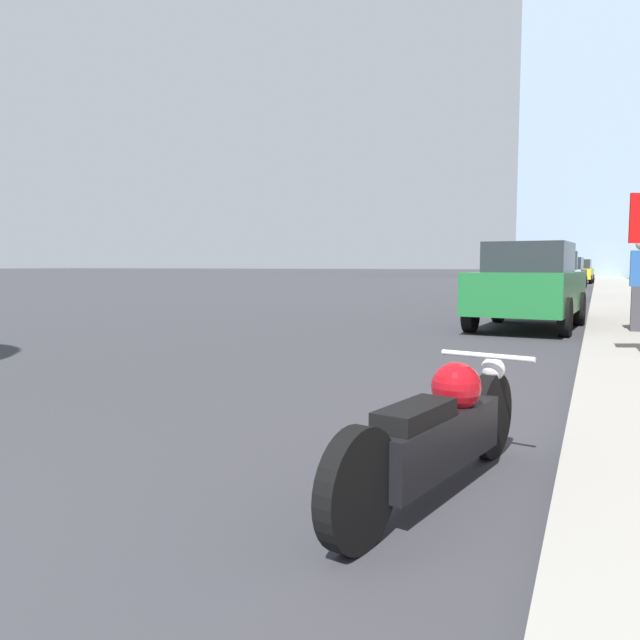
{
  "coord_description": "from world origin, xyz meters",
  "views": [
    {
      "loc": [
        4.06,
        0.36,
        1.29
      ],
      "look_at": [
        1.6,
        5.89,
        0.76
      ],
      "focal_mm": 35.0,
      "sensor_mm": 36.0,
      "label": 1
    }
  ],
  "objects_px": {
    "parked_car_green": "(529,285)",
    "parked_car_blue": "(579,270)",
    "motorcycle": "(440,431)",
    "parked_car_yellow": "(579,271)",
    "parked_car_black": "(568,273)",
    "parked_car_silver": "(555,275)"
  },
  "relations": [
    {
      "from": "parked_car_green",
      "to": "parked_car_blue",
      "type": "height_order",
      "value": "parked_car_green"
    },
    {
      "from": "motorcycle",
      "to": "parked_car_yellow",
      "type": "xyz_separation_m",
      "value": [
        -0.4,
        44.59,
        0.48
      ]
    },
    {
      "from": "motorcycle",
      "to": "parked_car_black",
      "type": "bearing_deg",
      "value": 102.56
    },
    {
      "from": "parked_car_blue",
      "to": "motorcycle",
      "type": "bearing_deg",
      "value": -86.83
    },
    {
      "from": "motorcycle",
      "to": "parked_car_yellow",
      "type": "distance_m",
      "value": 44.59
    },
    {
      "from": "parked_car_black",
      "to": "parked_car_yellow",
      "type": "distance_m",
      "value": 10.13
    },
    {
      "from": "motorcycle",
      "to": "parked_car_black",
      "type": "height_order",
      "value": "parked_car_black"
    },
    {
      "from": "parked_car_blue",
      "to": "parked_car_black",
      "type": "bearing_deg",
      "value": -87.73
    },
    {
      "from": "parked_car_yellow",
      "to": "parked_car_silver",
      "type": "bearing_deg",
      "value": -88.49
    },
    {
      "from": "parked_car_green",
      "to": "parked_car_black",
      "type": "height_order",
      "value": "parked_car_green"
    },
    {
      "from": "parked_car_silver",
      "to": "parked_car_blue",
      "type": "bearing_deg",
      "value": 89.05
    },
    {
      "from": "motorcycle",
      "to": "parked_car_green",
      "type": "bearing_deg",
      "value": 104.15
    },
    {
      "from": "motorcycle",
      "to": "parked_car_black",
      "type": "distance_m",
      "value": 34.48
    },
    {
      "from": "parked_car_yellow",
      "to": "parked_car_blue",
      "type": "height_order",
      "value": "parked_car_yellow"
    },
    {
      "from": "parked_car_green",
      "to": "parked_car_silver",
      "type": "xyz_separation_m",
      "value": [
        -0.2,
        12.09,
        0.01
      ]
    },
    {
      "from": "motorcycle",
      "to": "parked_car_blue",
      "type": "xyz_separation_m",
      "value": [
        -0.67,
        55.17,
        0.5
      ]
    },
    {
      "from": "parked_car_silver",
      "to": "parked_car_black",
      "type": "xyz_separation_m",
      "value": [
        -0.06,
        12.54,
        -0.04
      ]
    },
    {
      "from": "parked_car_yellow",
      "to": "parked_car_blue",
      "type": "distance_m",
      "value": 10.58
    },
    {
      "from": "motorcycle",
      "to": "parked_car_black",
      "type": "xyz_separation_m",
      "value": [
        -0.74,
        34.47,
        0.5
      ]
    },
    {
      "from": "parked_car_black",
      "to": "parked_car_yellow",
      "type": "relative_size",
      "value": 0.93
    },
    {
      "from": "parked_car_silver",
      "to": "parked_car_blue",
      "type": "relative_size",
      "value": 1.02
    },
    {
      "from": "parked_car_yellow",
      "to": "motorcycle",
      "type": "bearing_deg",
      "value": -87.25
    }
  ]
}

